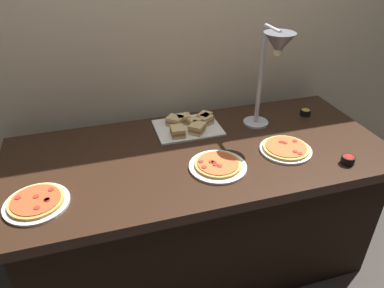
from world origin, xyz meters
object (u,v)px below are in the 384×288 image
object	(u,v)px
sauce_cup_far	(348,160)
pizza_plate_front	(218,165)
sauce_cup_near	(305,112)
pizza_plate_center	(37,202)
pizza_plate_raised_stand	(286,149)
heat_lamp	(274,55)
sandwich_platter	(189,125)

from	to	relation	value
sauce_cup_far	pizza_plate_front	bearing A→B (deg)	166.51
pizza_plate_front	sauce_cup_near	size ratio (longest dim) A/B	4.53
pizza_plate_center	pizza_plate_raised_stand	distance (m)	1.16
heat_lamp	pizza_plate_raised_stand	xyz separation A→B (m)	(0.02, -0.19, -0.42)
heat_lamp	sandwich_platter	bearing A→B (deg)	156.58
pizza_plate_raised_stand	sauce_cup_far	bearing A→B (deg)	-38.69
pizza_plate_front	sandwich_platter	bearing A→B (deg)	93.00
pizza_plate_front	pizza_plate_raised_stand	xyz separation A→B (m)	(0.37, 0.04, 0.00)
pizza_plate_center	sauce_cup_near	world-z (taller)	sauce_cup_near
pizza_plate_center	sauce_cup_far	bearing A→B (deg)	-4.63
pizza_plate_front	pizza_plate_raised_stand	world-z (taller)	same
pizza_plate_front	sandwich_platter	world-z (taller)	sandwich_platter
pizza_plate_front	pizza_plate_center	distance (m)	0.78
pizza_plate_center	pizza_plate_raised_stand	xyz separation A→B (m)	(1.16, 0.07, 0.00)
heat_lamp	sandwich_platter	size ratio (longest dim) A/B	1.56
pizza_plate_front	sauce_cup_far	xyz separation A→B (m)	(0.60, -0.14, 0.01)
sandwich_platter	sauce_cup_near	xyz separation A→B (m)	(0.70, -0.04, -0.01)
pizza_plate_front	sandwich_platter	xyz separation A→B (m)	(-0.02, 0.39, 0.01)
pizza_plate_center	pizza_plate_front	bearing A→B (deg)	2.29
heat_lamp	sauce_cup_near	xyz separation A→B (m)	(0.32, 0.13, -0.41)
sauce_cup_near	sauce_cup_far	distance (m)	0.50
pizza_plate_center	heat_lamp	bearing A→B (deg)	12.88
sandwich_platter	sauce_cup_far	size ratio (longest dim) A/B	5.60
pizza_plate_center	sandwich_platter	xyz separation A→B (m)	(0.76, 0.42, 0.01)
heat_lamp	sauce_cup_near	size ratio (longest dim) A/B	9.30
heat_lamp	sauce_cup_near	world-z (taller)	heat_lamp
sauce_cup_far	pizza_plate_center	bearing A→B (deg)	175.37
pizza_plate_center	sauce_cup_near	xyz separation A→B (m)	(1.46, 0.39, 0.01)
pizza_plate_front	pizza_plate_center	bearing A→B (deg)	-177.71
sandwich_platter	sauce_cup_near	distance (m)	0.70
pizza_plate_front	pizza_plate_raised_stand	distance (m)	0.37
sandwich_platter	sauce_cup_near	bearing A→B (deg)	-3.07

